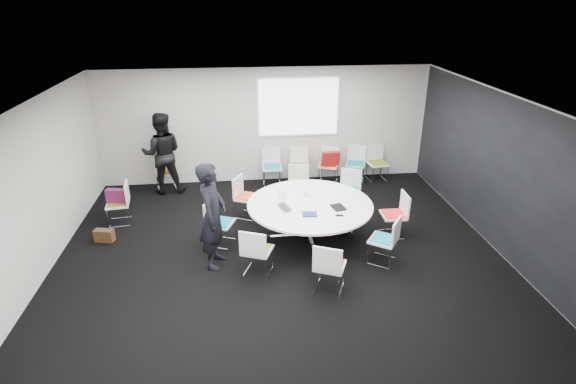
{
  "coord_description": "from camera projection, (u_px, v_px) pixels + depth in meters",
  "views": [
    {
      "loc": [
        -0.65,
        -7.13,
        4.39
      ],
      "look_at": [
        0.2,
        0.4,
        1.0
      ],
      "focal_mm": 28.0,
      "sensor_mm": 36.0,
      "label": 1
    }
  ],
  "objects": [
    {
      "name": "room_shell",
      "position": [
        285.0,
        181.0,
        7.77
      ],
      "size": [
        8.08,
        7.08,
        2.88
      ],
      "color": "black",
      "rests_on": "ground"
    },
    {
      "name": "conference_table",
      "position": [
        310.0,
        212.0,
        8.55
      ],
      "size": [
        2.37,
        2.37,
        0.73
      ],
      "color": "silver",
      "rests_on": "ground"
    },
    {
      "name": "projection_screen",
      "position": [
        298.0,
        107.0,
        10.8
      ],
      "size": [
        1.9,
        0.03,
        1.35
      ],
      "primitive_type": "cube",
      "color": "white",
      "rests_on": "room_shell"
    },
    {
      "name": "chair_ring_a",
      "position": [
        393.0,
        223.0,
        8.74
      ],
      "size": [
        0.45,
        0.46,
        0.88
      ],
      "rotation": [
        0.0,
        0.0,
        1.56
      ],
      "color": "silver",
      "rests_on": "ground"
    },
    {
      "name": "chair_ring_b",
      "position": [
        348.0,
        198.0,
        9.81
      ],
      "size": [
        0.61,
        0.6,
        0.88
      ],
      "rotation": [
        0.0,
        0.0,
        2.71
      ],
      "color": "silver",
      "rests_on": "ground"
    },
    {
      "name": "chair_ring_c",
      "position": [
        298.0,
        193.0,
        10.04
      ],
      "size": [
        0.53,
        0.52,
        0.88
      ],
      "rotation": [
        0.0,
        0.0,
        2.98
      ],
      "color": "silver",
      "rests_on": "ground"
    },
    {
      "name": "chair_ring_d",
      "position": [
        247.0,
        204.0,
        9.49
      ],
      "size": [
        0.61,
        0.61,
        0.88
      ],
      "rotation": [
        0.0,
        0.0,
        4.26
      ],
      "color": "silver",
      "rests_on": "ground"
    },
    {
      "name": "chair_ring_e",
      "position": [
        220.0,
        231.0,
        8.45
      ],
      "size": [
        0.59,
        0.59,
        0.88
      ],
      "rotation": [
        0.0,
        0.0,
        4.33
      ],
      "color": "silver",
      "rests_on": "ground"
    },
    {
      "name": "chair_ring_f",
      "position": [
        257.0,
        259.0,
        7.55
      ],
      "size": [
        0.6,
        0.59,
        0.88
      ],
      "rotation": [
        0.0,
        0.0,
        5.89
      ],
      "color": "silver",
      "rests_on": "ground"
    },
    {
      "name": "chair_ring_g",
      "position": [
        329.0,
        275.0,
        7.13
      ],
      "size": [
        0.6,
        0.6,
        0.88
      ],
      "rotation": [
        0.0,
        0.0,
        5.87
      ],
      "color": "silver",
      "rests_on": "ground"
    },
    {
      "name": "chair_ring_h",
      "position": [
        383.0,
        248.0,
        7.87
      ],
      "size": [
        0.63,
        0.63,
        0.88
      ],
      "rotation": [
        0.0,
        0.0,
        7.24
      ],
      "color": "silver",
      "rests_on": "ground"
    },
    {
      "name": "chair_back_a",
      "position": [
        272.0,
        174.0,
        11.09
      ],
      "size": [
        0.46,
        0.45,
        0.88
      ],
      "rotation": [
        0.0,
        0.0,
        3.15
      ],
      "color": "silver",
      "rests_on": "ground"
    },
    {
      "name": "chair_back_b",
      "position": [
        298.0,
        173.0,
        11.16
      ],
      "size": [
        0.55,
        0.54,
        0.88
      ],
      "rotation": [
        0.0,
        0.0,
        2.91
      ],
      "color": "silver",
      "rests_on": "ground"
    },
    {
      "name": "chair_back_c",
      "position": [
        328.0,
        171.0,
        11.25
      ],
      "size": [
        0.59,
        0.58,
        0.88
      ],
      "rotation": [
        0.0,
        0.0,
        2.77
      ],
      "color": "silver",
      "rests_on": "ground"
    },
    {
      "name": "chair_back_d",
      "position": [
        355.0,
        170.0,
        11.32
      ],
      "size": [
        0.58,
        0.58,
        0.88
      ],
      "rotation": [
        0.0,
        0.0,
        2.8
      ],
      "color": "silver",
      "rests_on": "ground"
    },
    {
      "name": "chair_back_e",
      "position": [
        377.0,
        170.0,
        11.36
      ],
      "size": [
        0.51,
        0.5,
        0.88
      ],
      "rotation": [
        0.0,
        0.0,
        3.27
      ],
      "color": "silver",
      "rests_on": "ground"
    },
    {
      "name": "chair_spare_left",
      "position": [
        120.0,
        211.0,
        9.21
      ],
      "size": [
        0.5,
        0.51,
        0.88
      ],
      "rotation": [
        0.0,
        0.0,
        1.7
      ],
      "color": "silver",
      "rests_on": "ground"
    },
    {
      "name": "chair_person_back",
      "position": [
        166.0,
        178.0,
        10.83
      ],
      "size": [
        0.56,
        0.56,
        0.88
      ],
      "rotation": [
        0.0,
        0.0,
        3.41
      ],
      "color": "silver",
      "rests_on": "ground"
    },
    {
      "name": "person_main",
      "position": [
        213.0,
        216.0,
        7.54
      ],
      "size": [
        0.58,
        0.76,
        1.89
      ],
      "primitive_type": "imported",
      "rotation": [
        0.0,
        0.0,
        1.37
      ],
      "color": "black",
      "rests_on": "ground"
    },
    {
      "name": "person_back",
      "position": [
        162.0,
        153.0,
        10.4
      ],
      "size": [
        0.99,
        0.8,
        1.92
      ],
      "primitive_type": "imported",
      "rotation": [
        0.0,
        0.0,
        3.22
      ],
      "color": "black",
      "rests_on": "ground"
    },
    {
      "name": "laptop",
      "position": [
        287.0,
        207.0,
        8.31
      ],
      "size": [
        0.33,
        0.41,
        0.03
      ],
      "primitive_type": "imported",
      "rotation": [
        0.0,
        0.0,
        1.89
      ],
      "color": "#333338",
      "rests_on": "conference_table"
    },
    {
      "name": "laptop_lid",
      "position": [
        282.0,
        196.0,
        8.48
      ],
      "size": [
        0.14,
        0.28,
        0.22
      ],
      "primitive_type": "cube",
      "rotation": [
        0.0,
        0.0,
        1.99
      ],
      "color": "silver",
      "rests_on": "conference_table"
    },
    {
      "name": "notebook_black",
      "position": [
        338.0,
        207.0,
        8.31
      ],
      "size": [
        0.28,
        0.34,
        0.02
      ],
      "primitive_type": "cube",
      "rotation": [
        0.0,
        0.0,
        0.23
      ],
      "color": "black",
      "rests_on": "conference_table"
    },
    {
      "name": "tablet_folio",
      "position": [
        310.0,
        214.0,
        8.05
      ],
      "size": [
        0.28,
        0.22,
        0.03
      ],
      "primitive_type": "cube",
      "rotation": [
        0.0,
        0.0,
        -0.09
      ],
      "color": "navy",
      "rests_on": "conference_table"
    },
    {
      "name": "papers_right",
      "position": [
        331.0,
        196.0,
        8.79
      ],
      "size": [
        0.36,
        0.36,
        0.0
      ],
      "primitive_type": "cube",
      "rotation": [
        0.0,
        0.0,
        0.75
      ],
      "color": "white",
      "rests_on": "conference_table"
    },
    {
      "name": "papers_front",
      "position": [
        343.0,
        201.0,
        8.56
      ],
      "size": [
        0.31,
        0.23,
        0.0
      ],
      "primitive_type": "cube",
      "rotation": [
        0.0,
        0.0,
        -0.07
      ],
      "color": "silver",
      "rests_on": "conference_table"
    },
    {
      "name": "cup",
      "position": [
        306.0,
        194.0,
        8.76
      ],
      "size": [
        0.08,
        0.08,
        0.09
      ],
      "primitive_type": "cylinder",
      "color": "white",
      "rests_on": "conference_table"
    },
    {
      "name": "phone",
      "position": [
        340.0,
        215.0,
        8.02
      ],
      "size": [
        0.15,
        0.09,
        0.01
      ],
      "primitive_type": "cube",
      "rotation": [
        0.0,
        0.0,
        -0.17
      ],
      "color": "black",
      "rests_on": "conference_table"
    },
    {
      "name": "maroon_bag",
      "position": [
        116.0,
        196.0,
        9.07
      ],
      "size": [
        0.42,
        0.21,
        0.28
      ],
      "primitive_type": "cube",
      "rotation": [
        0.0,
        0.0,
        -0.19
      ],
      "color": "#58173B",
      "rests_on": "chair_spare_left"
    },
    {
      "name": "brown_bag",
      "position": [
        104.0,
        235.0,
        8.6
      ],
      "size": [
        0.39,
        0.23,
        0.24
      ],
      "primitive_type": "cube",
      "rotation": [
        0.0,
        0.0,
        -0.21
      ],
      "color": "#3F2514",
      "rests_on": "ground"
    },
    {
      "name": "red_jacket",
      "position": [
        331.0,
        158.0,
        10.87
      ],
      "size": [
        0.45,
        0.18,
        0.36
      ],
      "primitive_type": "cube",
      "rotation": [
        0.17,
        0.0,
        0.04
      ],
      "color": "#9E1713",
      "rests_on": "chair_back_c"
    }
  ]
}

